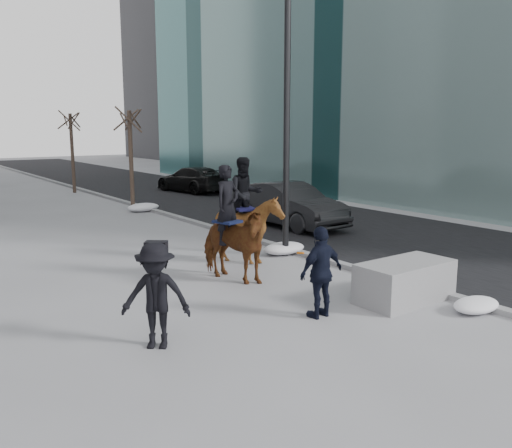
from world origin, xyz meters
TOP-DOWN VIEW (x-y plane):
  - ground at (0.00, 0.00)m, footprint 120.00×120.00m
  - road at (7.00, 10.00)m, footprint 8.00×90.00m
  - curb at (3.00, 10.00)m, footprint 0.25×90.00m
  - planter at (2.09, -1.18)m, footprint 2.10×1.07m
  - car_near at (5.57, 6.93)m, footprint 1.81×4.85m
  - car_far at (7.82, 18.23)m, footprint 2.61×5.07m
  - tree_near at (2.40, 13.67)m, footprint 1.20×1.20m
  - tree_far at (2.40, 21.72)m, footprint 1.20×1.20m
  - mounted_left at (-0.02, 2.19)m, footprint 1.48×2.28m
  - mounted_right at (1.28, 3.37)m, footprint 1.90×2.02m
  - feeder at (0.03, -0.87)m, footprint 1.05×0.88m
  - camera_crew at (-3.14, -0.39)m, footprint 1.29×1.22m
  - lamppost at (2.60, 3.61)m, footprint 0.25×2.32m
  - snow_piles at (2.70, 6.56)m, footprint 1.39×16.51m

SIDE VIEW (x-z plane):
  - ground at x=0.00m, z-range 0.00..0.00m
  - road at x=7.00m, z-range 0.00..0.01m
  - curb at x=3.00m, z-range 0.00..0.12m
  - snow_piles at x=2.70m, z-range -0.01..0.34m
  - planter at x=2.09m, z-range 0.00..0.83m
  - car_far at x=7.82m, z-range 0.00..1.41m
  - car_near at x=5.57m, z-range 0.00..1.58m
  - feeder at x=0.03m, z-range 0.00..1.76m
  - camera_crew at x=-3.14m, z-range 0.01..1.76m
  - mounted_left at x=-0.02m, z-range -0.35..2.37m
  - mounted_right at x=1.28m, z-range -0.28..2.52m
  - tree_near at x=2.40m, z-range 0.00..4.72m
  - tree_far at x=2.40m, z-range 0.00..4.75m
  - lamppost at x=2.60m, z-range 0.45..9.54m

